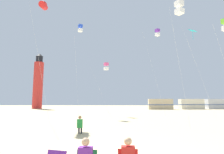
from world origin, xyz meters
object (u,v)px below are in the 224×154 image
kite_box_white (179,8)px  kite_box_rainbow (106,66)px  kite_flyer_standing (80,124)px  kite_diamond_cyan (193,34)px  lighthouse_distant (38,82)px  kite_box_violet (157,33)px  rv_van_cream (191,104)px  kite_box_blue (80,28)px  rv_van_silver (217,104)px  kite_tube_scarlet (43,5)px  rv_van_tan (160,104)px

kite_box_white → kite_box_rainbow: kite_box_white is taller
kite_flyer_standing → kite_box_rainbow: 18.12m
kite_diamond_cyan → lighthouse_distant: (-33.04, 33.05, -2.59)m
kite_box_violet → kite_box_white: bearing=-95.6°
kite_flyer_standing → kite_box_white: 12.70m
kite_diamond_cyan → rv_van_cream: (11.33, 30.11, -9.03)m
lighthouse_distant → kite_box_rainbow: bearing=-50.8°
kite_box_violet → kite_box_blue: bearing=-174.5°
kite_box_white → rv_van_silver: kite_box_white is taller
kite_box_violet → lighthouse_distant: size_ratio=0.83×
kite_flyer_standing → kite_box_blue: size_ratio=0.08×
kite_tube_scarlet → rv_van_tan: 39.54m
lighthouse_distant → rv_van_cream: 44.94m
kite_box_rainbow → rv_van_tan: size_ratio=1.24×
kite_box_rainbow → rv_van_cream: 33.38m
rv_van_tan → rv_van_silver: size_ratio=0.99×
kite_tube_scarlet → kite_diamond_cyan: kite_tube_scarlet is taller
kite_flyer_standing → rv_van_tan: bearing=-115.6°
kite_flyer_standing → kite_diamond_cyan: size_ratio=0.10×
kite_box_rainbow → rv_van_tan: (13.70, 22.71, -6.17)m
kite_box_white → rv_van_tan: bearing=79.5°
kite_box_violet → kite_tube_scarlet: bearing=-146.4°
kite_tube_scarlet → kite_flyer_standing: bearing=-52.2°
kite_diamond_cyan → kite_box_white: size_ratio=1.04×
kite_flyer_standing → rv_van_cream: (23.35, 40.57, 0.78)m
kite_box_violet → rv_van_silver: 34.92m
lighthouse_distant → rv_van_tan: size_ratio=2.56×
kite_diamond_cyan → kite_box_white: bearing=-120.0°
kite_diamond_cyan → rv_van_tan: (2.51, 28.97, -9.03)m
kite_tube_scarlet → rv_van_silver: size_ratio=2.04×
kite_tube_scarlet → rv_van_cream: (29.17, 33.07, -11.42)m
kite_box_white → rv_van_silver: 46.08m
kite_diamond_cyan → kite_box_violet: kite_box_violet is taller
kite_diamond_cyan → rv_van_tan: size_ratio=1.70×
kite_box_white → rv_van_cream: kite_box_white is taller
rv_van_cream → rv_van_silver: bearing=6.1°
kite_tube_scarlet → lighthouse_distant: lighthouse_distant is taller
kite_box_rainbow → kite_box_blue: 7.40m
kite_box_rainbow → rv_van_silver: kite_box_rainbow is taller
kite_box_blue → rv_van_cream: kite_box_blue is taller
kite_box_white → rv_van_silver: (23.37, 38.75, -8.72)m
kite_tube_scarlet → kite_box_rainbow: size_ratio=1.66×
kite_box_violet → kite_box_rainbow: bearing=-174.6°
kite_tube_scarlet → kite_diamond_cyan: 18.24m
kite_flyer_standing → kite_tube_scarlet: bearing=-57.5°
kite_tube_scarlet → kite_box_white: bearing=-17.7°
kite_box_rainbow → kite_box_blue: kite_box_blue is taller
kite_box_white → rv_van_tan: (6.71, 36.26, -8.72)m
kite_box_white → kite_box_violet: kite_box_violet is taller
kite_diamond_cyan → rv_van_cream: kite_diamond_cyan is taller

